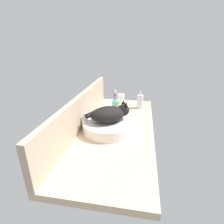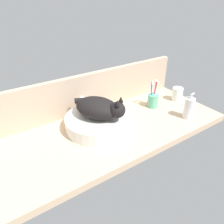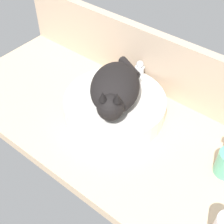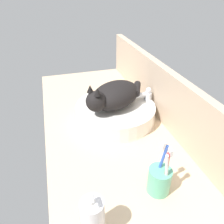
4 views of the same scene
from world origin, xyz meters
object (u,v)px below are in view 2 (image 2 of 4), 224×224
toothbrush_cup (153,100)px  water_glass (177,95)px  cat (100,108)px  soap_dispenser (189,108)px  faucet (83,106)px  sink_basin (98,122)px

toothbrush_cup → water_glass: bearing=-6.8°
cat → soap_dispenser: (50.35, -20.37, -6.45)cm
faucet → soap_dispenser: soap_dispenser is taller
soap_dispenser → cat: bearing=158.0°
soap_dispenser → toothbrush_cup: bearing=109.5°
cat → water_glass: (63.33, -0.28, -9.05)cm
cat → water_glass: cat is taller
toothbrush_cup → sink_basin: bearing=-178.6°
faucet → water_glass: (65.13, -16.92, -3.27)cm
soap_dispenser → toothbrush_cup: 24.02cm
faucet → toothbrush_cup: 46.51cm
soap_dispenser → water_glass: size_ratio=1.76×
cat → faucet: (-1.80, 16.65, -5.79)cm
sink_basin → faucet: bearing=93.8°
sink_basin → cat: (0.77, -1.13, 9.43)cm
faucet → water_glass: size_ratio=1.46×
soap_dispenser → faucet: bearing=144.6°
soap_dispenser → toothbrush_cup: toothbrush_cup is taller
cat → water_glass: 63.98cm
cat → toothbrush_cup: (42.35, 2.22, -8.13)cm
sink_basin → water_glass: bearing=-1.3°
sink_basin → soap_dispenser: size_ratio=2.25×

